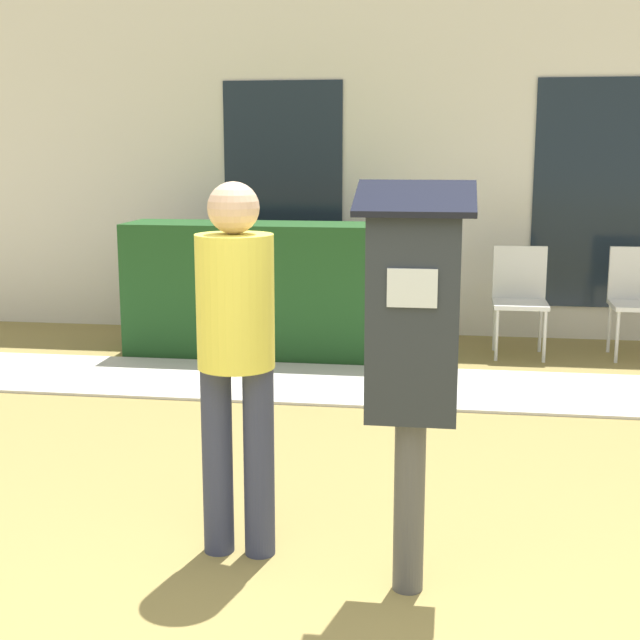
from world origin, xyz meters
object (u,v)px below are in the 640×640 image
object	(u,v)px
parking_meter	(413,337)
outdoor_chair_right	(637,293)
outdoor_chair_middle	(520,292)
person_standing	(236,341)
outdoor_chair_left	(406,285)

from	to	relation	value
parking_meter	outdoor_chair_right	world-z (taller)	parking_meter
parking_meter	outdoor_chair_middle	bearing A→B (deg)	80.49
parking_meter	person_standing	bearing A→B (deg)	163.38
parking_meter	outdoor_chair_left	world-z (taller)	parking_meter
person_standing	outdoor_chair_middle	distance (m)	4.26
person_standing	parking_meter	bearing A→B (deg)	12.49
outdoor_chair_right	parking_meter	bearing A→B (deg)	-87.62
outdoor_chair_right	person_standing	bearing A→B (deg)	-96.92
outdoor_chair_left	outdoor_chair_right	world-z (taller)	same
parking_meter	outdoor_chair_left	size ratio (longest dim) A/B	1.77
outdoor_chair_left	outdoor_chair_middle	xyz separation A→B (m)	(0.95, -0.21, 0.00)
outdoor_chair_middle	outdoor_chair_right	world-z (taller)	same
person_standing	outdoor_chair_left	distance (m)	4.25
person_standing	outdoor_chair_right	xyz separation A→B (m)	(2.39, 4.06, -0.40)
parking_meter	outdoor_chair_middle	size ratio (longest dim) A/B	1.77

